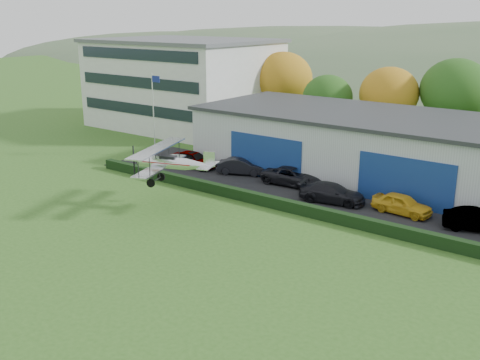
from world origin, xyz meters
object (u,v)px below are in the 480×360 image
Objects in this scene: hangar at (435,154)px; car_3 at (332,193)px; office_block at (184,83)px; biplane at (169,162)px; car_0 at (193,159)px; car_5 at (478,220)px; flagpole at (154,107)px; car_4 at (402,204)px; car_2 at (293,176)px; car_1 at (242,166)px.

car_3 is (-4.46, -8.31, -1.91)m from hangar.
office_block is 30.50m from biplane.
car_0 is 0.91× the size of car_3.
flagpole is at bearing 68.43° from car_5.
hangar is at bearing -73.38° from car_0.
car_4 is (19.42, -0.40, -0.05)m from car_0.
hangar is at bearing 13.51° from flagpole.
car_0 is at bearing 91.67° from car_2.
biplane is at bearing -40.73° from flagpole.
hangar is 5.76× the size of biplane.
car_5 is at bearing -97.01° from car_3.
hangar is at bearing 8.82° from car_4.
car_5 is (5.53, -7.76, -1.91)m from hangar.
car_1 is 0.82× the size of car_2.
car_2 is at bearing -1.43° from flagpole.
car_1 is 14.71m from car_4.
flagpole is (-24.88, -5.98, 2.13)m from hangar.
car_2 is 10.87m from biplane.
hangar is 15.61m from car_1.
hangar reaches higher than biplane.
biplane is at bearing -49.34° from office_block.
hangar is 9.27× the size of car_0.
hangar reaches higher than car_4.
car_3 reaches higher than car_4.
office_block reaches higher than car_2.
biplane is at bearing -151.33° from car_0.
car_4 reaches higher than car_5.
car_4 is (9.51, -1.25, -0.02)m from car_2.
car_1 is 19.71m from car_5.
car_2 reaches higher than car_5.
car_3 is at bearing -28.24° from office_block.
hangar reaches higher than car_0.
car_0 is 1.03× the size of car_1.
hangar is at bearing 17.24° from car_5.
office_block is 23.56m from car_1.
car_4 is 0.97× the size of car_5.
hangar is 20.32m from car_0.
office_block is 5.03× the size of car_4.
office_block is 4.00× the size of car_2.
flagpole is (8.12, -13.00, -0.43)m from office_block.
hangar is 7.87m from car_4.
car_0 reaches higher than car_3.
car_1 is at bearing -155.78° from hangar.
car_4 is (14.65, -1.26, 0.00)m from car_1.
biplane is (5.74, -8.85, 2.55)m from car_0.
car_5 is at bearing -3.35° from flagpole.
hangar is 9.66× the size of car_5.
hangar reaches higher than car_5.
car_4 is at bearing -3.70° from flagpole.
car_4 is (33.52, -14.64, -4.47)m from office_block.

